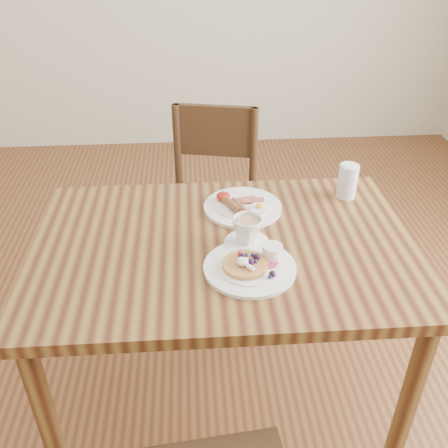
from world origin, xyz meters
name	(u,v)px	position (x,y,z in m)	size (l,w,h in m)	color
ground	(224,397)	(0.00, 0.00, 0.00)	(5.00, 5.00, 0.00)	#5B2F1A
dining_table	(224,268)	(0.00, 0.00, 0.65)	(1.20, 0.80, 0.75)	brown
chair_far	(212,196)	(0.00, 0.75, 0.49)	(0.50, 0.50, 0.88)	#3A2615
pancake_plate	(252,265)	(0.07, -0.14, 0.76)	(0.27, 0.27, 0.06)	white
breakfast_plate	(242,206)	(0.08, 0.20, 0.76)	(0.27, 0.27, 0.04)	white
teacup_saucer	(247,232)	(0.07, -0.01, 0.79)	(0.14, 0.14, 0.09)	white
water_glass	(347,181)	(0.46, 0.26, 0.81)	(0.07, 0.07, 0.12)	silver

